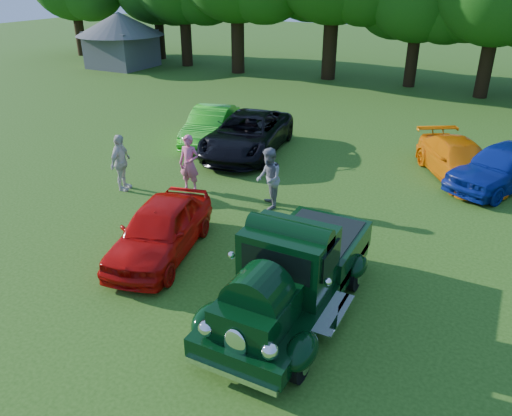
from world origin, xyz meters
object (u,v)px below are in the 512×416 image
at_px(hero_pickup, 293,275).
at_px(back_car_orange, 459,161).
at_px(back_car_lime, 211,125).
at_px(spectator_white, 121,163).
at_px(spectator_pink, 189,164).
at_px(red_convertible, 160,229).
at_px(gazebo, 120,34).
at_px(back_car_black, 247,134).
at_px(back_car_blue, 502,166).
at_px(spectator_grey, 269,179).

xyz_separation_m(hero_pickup, back_car_orange, (2.09, 9.61, -0.24)).
height_order(back_car_lime, spectator_white, spectator_white).
height_order(hero_pickup, spectator_white, hero_pickup).
xyz_separation_m(spectator_pink, spectator_white, (-2.04, -0.96, -0.00)).
xyz_separation_m(red_convertible, gazebo, (-19.34, 20.75, 1.70)).
height_order(back_car_black, spectator_white, spectator_white).
relative_size(red_convertible, back_car_blue, 0.93).
bearing_deg(back_car_lime, spectator_white, -104.22).
relative_size(red_convertible, spectator_grey, 2.18).
xyz_separation_m(hero_pickup, back_car_blue, (3.45, 9.38, -0.14)).
xyz_separation_m(red_convertible, back_car_black, (-1.79, 7.93, 0.08)).
bearing_deg(back_car_black, red_convertible, -87.20).
height_order(red_convertible, spectator_grey, spectator_grey).
xyz_separation_m(back_car_blue, spectator_white, (-11.08, -5.98, 0.19)).
bearing_deg(red_convertible, spectator_white, 129.59).
distance_m(back_car_orange, spectator_pink, 9.31).
distance_m(back_car_lime, back_car_blue, 11.24).
bearing_deg(back_car_blue, spectator_white, -123.58).
bearing_deg(gazebo, spectator_white, -48.98).
bearing_deg(hero_pickup, back_car_orange, 77.73).
bearing_deg(back_car_black, back_car_lime, 155.23).
distance_m(back_car_orange, gazebo, 28.02).
xyz_separation_m(back_car_blue, spectator_pink, (-9.04, -5.02, 0.19)).
bearing_deg(gazebo, back_car_orange, -24.91).
bearing_deg(hero_pickup, gazebo, 137.42).
xyz_separation_m(back_car_lime, gazebo, (-15.49, 12.28, 1.69)).
distance_m(back_car_lime, back_car_orange, 9.89).
height_order(spectator_white, gazebo, gazebo).
relative_size(spectator_pink, spectator_white, 1.00).
xyz_separation_m(spectator_grey, spectator_white, (-4.90, -1.00, -0.00)).
bearing_deg(hero_pickup, spectator_white, 155.98).
relative_size(back_car_lime, spectator_grey, 2.29).
bearing_deg(hero_pickup, spectator_grey, 121.81).
distance_m(back_car_orange, spectator_grey, 7.10).
relative_size(spectator_pink, gazebo, 0.30).
bearing_deg(spectator_grey, spectator_pink, -120.11).
relative_size(hero_pickup, back_car_lime, 1.22).
bearing_deg(gazebo, red_convertible, -47.01).
bearing_deg(back_car_orange, spectator_pink, -177.34).
height_order(back_car_orange, spectator_grey, spectator_grey).
bearing_deg(spectator_white, gazebo, 28.33).
xyz_separation_m(spectator_white, gazebo, (-15.65, 17.99, 1.46)).
xyz_separation_m(red_convertible, back_car_lime, (-3.86, 8.47, 0.01)).
distance_m(red_convertible, back_car_orange, 10.81).
bearing_deg(spectator_white, red_convertible, -139.45).
bearing_deg(spectator_grey, back_car_black, -175.23).
bearing_deg(spectator_white, hero_pickup, -126.71).
distance_m(back_car_blue, spectator_pink, 10.35).
height_order(hero_pickup, back_car_lime, hero_pickup).
relative_size(back_car_orange, spectator_grey, 2.37).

